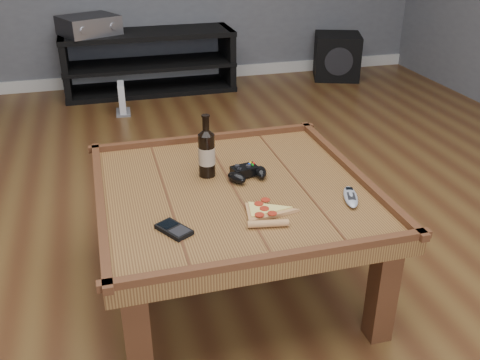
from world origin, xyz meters
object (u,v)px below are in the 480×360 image
object	(u,v)px
coffee_table	(234,202)
game_console	(122,100)
media_console	(149,62)
game_controller	(247,173)
remote_control	(351,197)
smartphone	(174,229)
subwoofer	(337,56)
av_receiver	(89,25)
pizza_slice	(265,213)
beer_bottle	(207,152)

from	to	relation	value
coffee_table	game_console	xyz separation A→B (m)	(-0.28, 2.24, -0.28)
media_console	game_controller	world-z (taller)	media_console
media_console	remote_control	distance (m)	2.98
coffee_table	smartphone	distance (m)	0.36
subwoofer	av_receiver	bearing A→B (deg)	-161.24
pizza_slice	smartphone	size ratio (longest dim) A/B	1.91
media_console	av_receiver	distance (m)	0.55
beer_bottle	av_receiver	size ratio (longest dim) A/B	0.48
beer_bottle	smartphone	world-z (taller)	beer_bottle
pizza_slice	remote_control	size ratio (longest dim) A/B	1.59
beer_bottle	subwoofer	distance (m)	3.14
pizza_slice	av_receiver	world-z (taller)	av_receiver
remote_control	game_console	bearing A→B (deg)	123.99
beer_bottle	remote_control	world-z (taller)	beer_bottle
media_console	av_receiver	xyz separation A→B (m)	(-0.45, -0.00, 0.33)
smartphone	av_receiver	world-z (taller)	av_receiver
game_controller	game_console	bearing A→B (deg)	87.88
pizza_slice	game_console	world-z (taller)	pizza_slice
game_controller	remote_control	distance (m)	0.41
media_console	pizza_slice	world-z (taller)	media_console
subwoofer	remote_control	bearing A→B (deg)	-94.49
remote_control	subwoofer	distance (m)	3.20
media_console	game_controller	distance (m)	2.70
remote_control	beer_bottle	bearing A→B (deg)	162.83
smartphone	av_receiver	distance (m)	2.99
media_console	game_console	xyz separation A→B (m)	(-0.28, -0.51, -0.14)
media_console	remote_control	size ratio (longest dim) A/B	8.40
pizza_slice	remote_control	world-z (taller)	pizza_slice
av_receiver	subwoofer	size ratio (longest dim) A/B	1.04
media_console	subwoofer	world-z (taller)	media_console
beer_bottle	smartphone	bearing A→B (deg)	-117.21
media_console	beer_bottle	world-z (taller)	beer_bottle
game_controller	subwoofer	xyz separation A→B (m)	(1.62, 2.64, -0.28)
beer_bottle	pizza_slice	bearing A→B (deg)	-70.70
game_console	remote_control	bearing A→B (deg)	-71.52
pizza_slice	smartphone	xyz separation A→B (m)	(-0.31, -0.02, -0.00)
media_console	subwoofer	xyz separation A→B (m)	(1.69, -0.04, -0.05)
game_controller	subwoofer	world-z (taller)	game_controller
coffee_table	game_controller	world-z (taller)	game_controller
media_console	av_receiver	world-z (taller)	av_receiver
av_receiver	subwoofer	distance (m)	2.17
media_console	smartphone	world-z (taller)	media_console
coffee_table	av_receiver	xyz separation A→B (m)	(-0.45, 2.75, 0.18)
pizza_slice	game_console	bearing A→B (deg)	107.67
av_receiver	subwoofer	world-z (taller)	av_receiver
coffee_table	pizza_slice	distance (m)	0.24
media_console	subwoofer	bearing A→B (deg)	-1.37
pizza_slice	game_console	xyz separation A→B (m)	(-0.33, 2.46, -0.35)
coffee_table	smartphone	world-z (taller)	coffee_table
smartphone	remote_control	bearing A→B (deg)	-27.00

